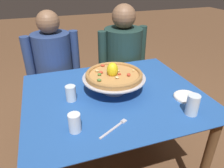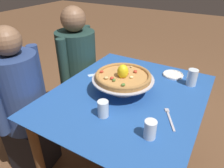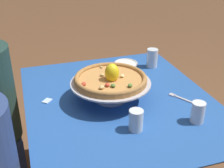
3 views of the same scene
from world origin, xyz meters
The scene contains 12 objects.
ground_plane centered at (0.00, 0.00, 0.00)m, with size 14.00×14.00×0.00m, color brown.
dining_table centered at (0.00, 0.00, 0.64)m, with size 1.16×0.98×0.75m.
pizza_stand centered at (0.01, 0.04, 0.83)m, with size 0.42×0.42×0.11m.
pizza centered at (0.01, 0.04, 0.87)m, with size 0.38×0.38×0.10m.
water_glass_front_right centered at (0.35, -0.34, 0.80)m, with size 0.07×0.07×0.12m.
water_glass_front_left centered at (-0.31, -0.28, 0.79)m, with size 0.06×0.06×0.10m.
water_glass_side_left centered at (-0.28, 0.02, 0.79)m, with size 0.06×0.06×0.10m.
side_plate centered at (0.42, -0.19, 0.76)m, with size 0.16×0.16×0.02m.
dinner_fork centered at (-0.11, -0.32, 0.75)m, with size 0.18×0.11×0.01m.
sugar_packet centered at (0.09, 0.37, 0.75)m, with size 0.05×0.04×0.01m, color silver.
diner_left centered at (-0.34, 0.69, 0.57)m, with size 0.48×0.37×1.20m.
diner_right centered at (0.34, 0.71, 0.60)m, with size 0.52×0.41×1.22m.
Camera 2 is at (-1.08, -0.51, 1.52)m, focal length 33.26 mm.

